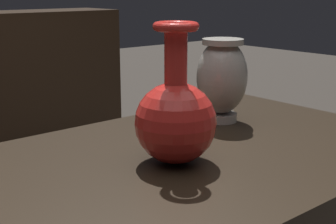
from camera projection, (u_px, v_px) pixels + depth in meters
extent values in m
cube|color=black|center=(161.00, 172.00, 0.98)|extent=(1.20, 0.64, 0.05)
sphere|color=red|center=(176.00, 123.00, 0.94)|extent=(0.16, 0.16, 0.16)
cylinder|color=red|center=(176.00, 58.00, 0.91)|extent=(0.04, 0.04, 0.12)
torus|color=red|center=(176.00, 26.00, 0.90)|extent=(0.09, 0.09, 0.02)
cylinder|color=gray|center=(221.00, 117.00, 1.26)|extent=(0.08, 0.08, 0.02)
ellipsoid|color=gray|center=(222.00, 77.00, 1.23)|extent=(0.13, 0.13, 0.19)
cylinder|color=gray|center=(223.00, 42.00, 1.21)|extent=(0.10, 0.10, 0.01)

